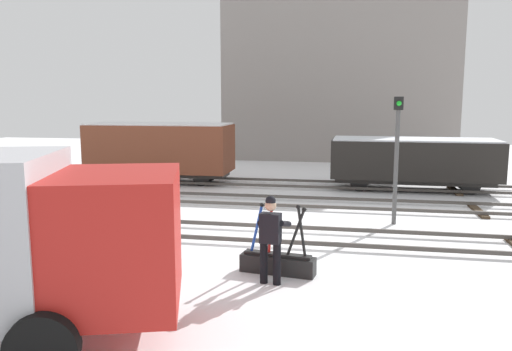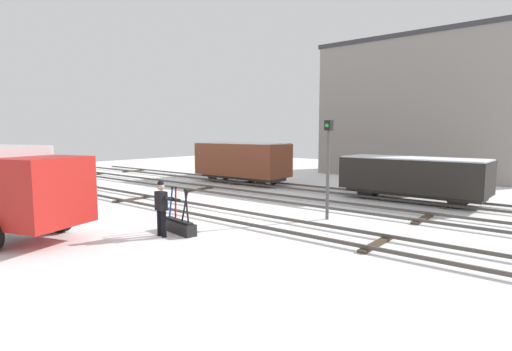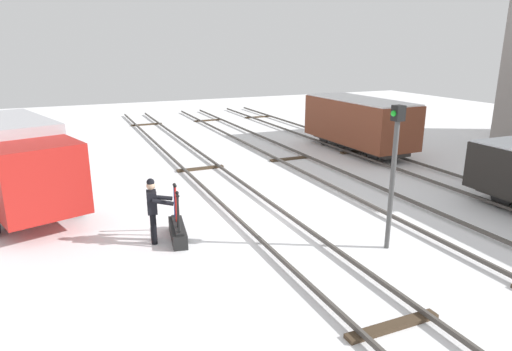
{
  "view_description": "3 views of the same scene",
  "coord_description": "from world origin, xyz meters",
  "px_view_note": "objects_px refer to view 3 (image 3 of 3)",
  "views": [
    {
      "loc": [
        1.88,
        -12.23,
        3.46
      ],
      "look_at": [
        -0.62,
        1.12,
        1.42
      ],
      "focal_mm": 35.35,
      "sensor_mm": 36.0,
      "label": 1
    },
    {
      "loc": [
        10.1,
        -10.42,
        3.13
      ],
      "look_at": [
        0.38,
        1.43,
        1.46
      ],
      "focal_mm": 27.85,
      "sensor_mm": 36.0,
      "label": 2
    },
    {
      "loc": [
        11.25,
        -5.05,
        4.86
      ],
      "look_at": [
        -0.92,
        0.31,
        1.01
      ],
      "focal_mm": 31.48,
      "sensor_mm": 36.0,
      "label": 3
    }
  ],
  "objects_px": {
    "signal_post": "(394,163)",
    "freight_car_mid_siding": "(359,122)",
    "rail_worker": "(153,207)",
    "switch_lever_frame": "(178,230)",
    "delivery_truck": "(16,161)"
  },
  "relations": [
    {
      "from": "switch_lever_frame",
      "to": "delivery_truck",
      "type": "relative_size",
      "value": 0.24
    },
    {
      "from": "rail_worker",
      "to": "freight_car_mid_siding",
      "type": "distance_m",
      "value": 12.73
    },
    {
      "from": "rail_worker",
      "to": "freight_car_mid_siding",
      "type": "bearing_deg",
      "value": 129.11
    },
    {
      "from": "signal_post",
      "to": "freight_car_mid_siding",
      "type": "relative_size",
      "value": 0.59
    },
    {
      "from": "delivery_truck",
      "to": "signal_post",
      "type": "bearing_deg",
      "value": 34.75
    },
    {
      "from": "freight_car_mid_siding",
      "to": "delivery_truck",
      "type": "bearing_deg",
      "value": -80.9
    },
    {
      "from": "freight_car_mid_siding",
      "to": "switch_lever_frame",
      "type": "bearing_deg",
      "value": -58.82
    },
    {
      "from": "switch_lever_frame",
      "to": "freight_car_mid_siding",
      "type": "xyz_separation_m",
      "value": [
        -6.51,
        10.38,
        1.18
      ]
    },
    {
      "from": "rail_worker",
      "to": "signal_post",
      "type": "relative_size",
      "value": 0.48
    },
    {
      "from": "rail_worker",
      "to": "signal_post",
      "type": "bearing_deg",
      "value": 71.35
    },
    {
      "from": "rail_worker",
      "to": "delivery_truck",
      "type": "bearing_deg",
      "value": -131.92
    },
    {
      "from": "switch_lever_frame",
      "to": "signal_post",
      "type": "xyz_separation_m",
      "value": [
        2.63,
        4.64,
        1.95
      ]
    },
    {
      "from": "switch_lever_frame",
      "to": "signal_post",
      "type": "distance_m",
      "value": 5.68
    },
    {
      "from": "rail_worker",
      "to": "freight_car_mid_siding",
      "type": "height_order",
      "value": "freight_car_mid_siding"
    },
    {
      "from": "switch_lever_frame",
      "to": "freight_car_mid_siding",
      "type": "distance_m",
      "value": 12.31
    }
  ]
}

